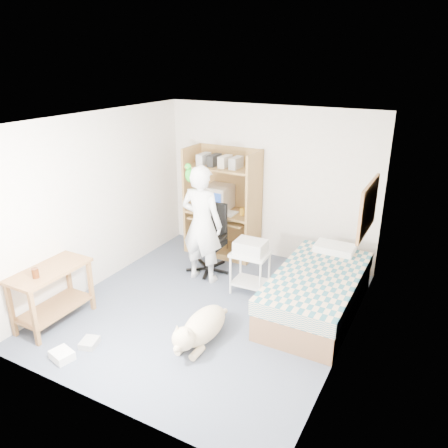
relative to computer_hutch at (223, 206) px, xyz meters
name	(u,v)px	position (x,y,z in m)	size (l,w,h in m)	color
floor	(208,308)	(0.70, -1.74, -0.82)	(4.00, 4.00, 0.00)	#4C5467
wall_back	(269,184)	(0.70, 0.26, 0.43)	(3.60, 0.02, 2.50)	beige
wall_right	(352,250)	(2.50, -1.74, 0.43)	(0.02, 4.00, 2.50)	beige
wall_left	(99,201)	(-1.10, -1.74, 0.43)	(0.02, 4.00, 2.50)	beige
ceiling	(205,120)	(0.70, -1.74, 1.68)	(3.60, 4.00, 0.02)	white
computer_hutch	(223,206)	(0.00, 0.00, 0.00)	(1.20, 0.63, 1.80)	olive
bed	(317,292)	(2.00, -1.12, -0.53)	(1.02, 2.02, 0.66)	brown
side_desk	(52,288)	(-0.85, -2.94, -0.33)	(0.50, 1.00, 0.75)	brown
corkboard	(368,208)	(2.47, -0.84, 0.63)	(0.04, 0.94, 0.66)	#9B7845
office_chair	(210,248)	(0.15, -0.73, -0.44)	(0.60, 0.60, 1.07)	black
person	(202,224)	(0.20, -1.04, 0.06)	(0.65, 0.42, 1.77)	white
parrot	(189,174)	(0.00, -1.02, 0.80)	(0.13, 0.23, 0.36)	#158B14
dog	(201,327)	(1.00, -2.41, -0.63)	(0.38, 1.18, 0.44)	beige
printer_cart	(250,266)	(1.00, -1.07, -0.41)	(0.53, 0.43, 0.62)	silver
printer	(251,247)	(1.00, -1.07, -0.11)	(0.42, 0.32, 0.18)	#BBBAB5
crt_monitor	(218,197)	(-0.10, 0.01, 0.15)	(0.42, 0.45, 0.40)	beige
keyboard	(221,218)	(0.03, -0.16, -0.15)	(0.45, 0.16, 0.03)	beige
pencil_cup	(242,212)	(0.40, -0.09, 0.00)	(0.08, 0.08, 0.12)	gold
drink_glass	(35,273)	(-0.80, -3.16, -0.01)	(0.08, 0.08, 0.12)	#441E0A
floor_box_a	(62,355)	(-0.21, -3.44, -0.77)	(0.25, 0.20, 0.10)	white
floor_box_b	(89,343)	(-0.11, -3.11, -0.78)	(0.18, 0.22, 0.08)	#AAAAA5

